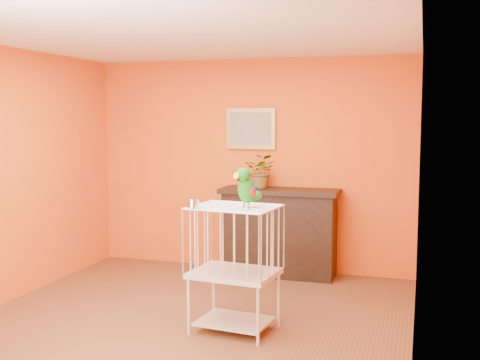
% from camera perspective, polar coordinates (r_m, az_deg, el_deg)
% --- Properties ---
extents(ground, '(4.50, 4.50, 0.00)m').
position_cam_1_polar(ground, '(5.63, -5.42, -13.67)').
color(ground, brown).
rests_on(ground, ground).
extents(room_shell, '(4.50, 4.50, 4.50)m').
position_cam_1_polar(room_shell, '(5.31, -5.59, 2.66)').
color(room_shell, '#E45415').
rests_on(room_shell, ground).
extents(console_cabinet, '(1.41, 0.51, 1.04)m').
position_cam_1_polar(console_cabinet, '(7.22, 3.73, -4.95)').
color(console_cabinet, black).
rests_on(console_cabinet, ground).
extents(potted_plant, '(0.39, 0.43, 0.32)m').
position_cam_1_polar(potted_plant, '(7.16, 2.01, 0.48)').
color(potted_plant, '#26722D').
rests_on(potted_plant, console_cabinet).
extents(framed_picture, '(0.62, 0.04, 0.50)m').
position_cam_1_polar(framed_picture, '(7.40, 1.02, 4.89)').
color(framed_picture, '#A9833C').
rests_on(framed_picture, room_shell).
extents(birdcage, '(0.78, 0.63, 1.12)m').
position_cam_1_polar(birdcage, '(5.33, -0.54, -8.24)').
color(birdcage, silver).
rests_on(birdcage, ground).
extents(feed_cup, '(0.11, 0.11, 0.07)m').
position_cam_1_polar(feed_cup, '(5.16, -4.49, -2.18)').
color(feed_cup, silver).
rests_on(feed_cup, birdcage).
extents(parrot, '(0.22, 0.31, 0.35)m').
position_cam_1_polar(parrot, '(5.11, 0.58, -0.70)').
color(parrot, '#59544C').
rests_on(parrot, birdcage).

